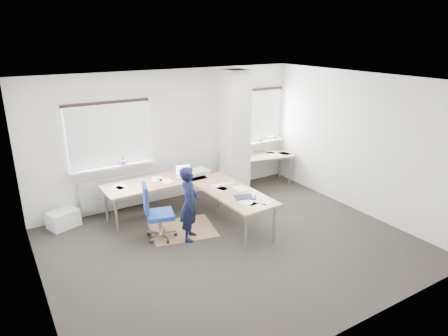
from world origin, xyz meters
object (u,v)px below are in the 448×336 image
desk_side (263,156)px  task_chair (158,224)px  desk_main (194,187)px  person (189,204)px

desk_side → task_chair: bearing=-148.6°
desk_main → task_chair: bearing=-161.2°
task_chair → desk_main: bearing=35.1°
desk_main → desk_side: size_ratio=1.74×
desk_side → person: (-2.77, -1.56, -0.01)m
task_chair → person: 0.68m
desk_side → person: bearing=-140.5°
desk_side → task_chair: 3.51m
desk_main → desk_side: desk_side is taller
desk_main → person: 0.74m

